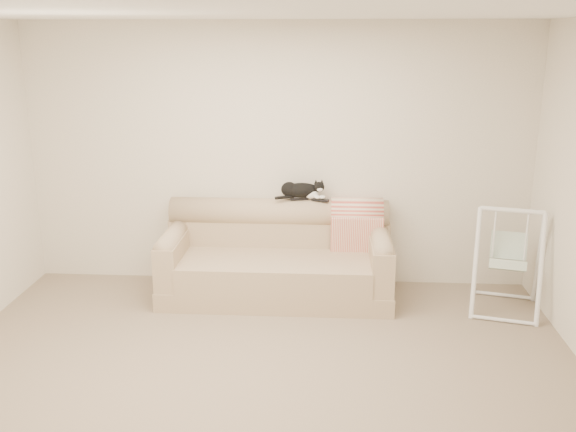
% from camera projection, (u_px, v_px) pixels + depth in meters
% --- Properties ---
extents(ground_plane, '(5.00, 5.00, 0.00)m').
position_uv_depth(ground_plane, '(257.00, 378.00, 4.79)').
color(ground_plane, '#776A56').
rests_on(ground_plane, ground).
extents(room_shell, '(5.04, 4.04, 2.60)m').
position_uv_depth(room_shell, '(254.00, 178.00, 4.36)').
color(room_shell, beige).
rests_on(room_shell, ground).
extents(sofa, '(2.20, 0.93, 0.90)m').
position_uv_depth(sofa, '(277.00, 260.00, 6.24)').
color(sofa, tan).
rests_on(sofa, ground).
extents(remote_a, '(0.19, 0.09, 0.03)m').
position_uv_depth(remote_a, '(299.00, 198.00, 6.30)').
color(remote_a, black).
rests_on(remote_a, sofa).
extents(remote_b, '(0.18, 0.10, 0.02)m').
position_uv_depth(remote_b, '(320.00, 200.00, 6.26)').
color(remote_b, black).
rests_on(remote_b, sofa).
extents(tuxedo_cat, '(0.50, 0.23, 0.19)m').
position_uv_depth(tuxedo_cat, '(301.00, 190.00, 6.28)').
color(tuxedo_cat, black).
rests_on(tuxedo_cat, sofa).
extents(throw_blanket, '(0.51, 0.38, 0.58)m').
position_uv_depth(throw_blanket, '(357.00, 218.00, 6.30)').
color(throw_blanket, '#C84A3F').
rests_on(throw_blanket, sofa).
extents(baby_swing, '(0.73, 0.76, 0.98)m').
position_uv_depth(baby_swing, '(508.00, 259.00, 5.84)').
color(baby_swing, white).
rests_on(baby_swing, ground).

